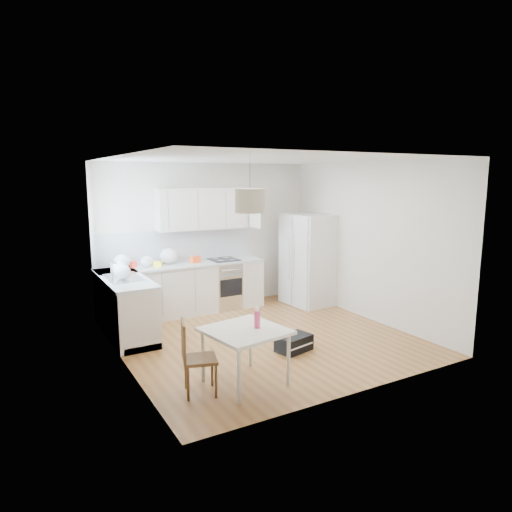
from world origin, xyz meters
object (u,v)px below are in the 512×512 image
at_px(refrigerator, 309,260).
at_px(dining_chair, 200,357).
at_px(gym_bag, 294,343).
at_px(dining_table, 245,335).

xyz_separation_m(refrigerator, dining_chair, (-3.29, -2.45, -0.44)).
bearing_deg(gym_bag, refrigerator, 36.70).
height_order(dining_chair, gym_bag, dining_chair).
bearing_deg(dining_table, refrigerator, 32.97).
xyz_separation_m(dining_table, gym_bag, (1.10, 0.59, -0.50)).
distance_m(refrigerator, dining_table, 3.70).
distance_m(refrigerator, gym_bag, 2.62).
bearing_deg(dining_chair, gym_bag, 34.61).
relative_size(dining_table, gym_bag, 2.01).
bearing_deg(dining_chair, dining_table, 12.56).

